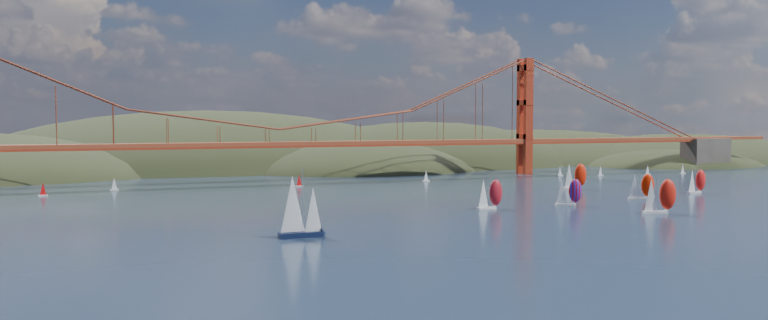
{
  "coord_description": "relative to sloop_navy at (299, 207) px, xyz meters",
  "views": [
    {
      "loc": [
        -78.23,
        -124.66,
        26.23
      ],
      "look_at": [
        10.21,
        90.0,
        13.54
      ],
      "focal_mm": 35.0,
      "sensor_mm": 36.0,
      "label": 1
    }
  ],
  "objects": [
    {
      "name": "ground",
      "position": [
        32.96,
        -34.85,
        -6.76
      ],
      "size": [
        1200.0,
        1200.0,
        0.0
      ],
      "primitive_type": "plane",
      "color": "black",
      "rests_on": "ground"
    },
    {
      "name": "headlands",
      "position": [
        77.91,
        243.43,
        -19.22
      ],
      "size": [
        725.0,
        225.0,
        96.0
      ],
      "color": "black",
      "rests_on": "ground"
    },
    {
      "name": "bridge",
      "position": [
        31.21,
        145.15,
        25.47
      ],
      "size": [
        552.0,
        12.0,
        55.0
      ],
      "color": "#963E20",
      "rests_on": "ground"
    },
    {
      "name": "sloop_navy",
      "position": [
        0.0,
        0.0,
        0.0
      ],
      "size": [
        9.81,
        5.51,
        15.32
      ],
      "rotation": [
        0.0,
        0.0,
        -0.0
      ],
      "color": "#0E1732",
      "rests_on": "ground"
    },
    {
      "name": "racer_0",
      "position": [
        65.62,
        29.09,
        -2.15
      ],
      "size": [
        8.59,
        3.71,
        9.76
      ],
      "rotation": [
        0.0,
        0.0,
        0.09
      ],
      "color": "silver",
      "rests_on": "ground"
    },
    {
      "name": "racer_1",
      "position": [
        103.99,
        2.32,
        -1.6
      ],
      "size": [
        9.75,
        5.51,
        10.92
      ],
      "rotation": [
        0.0,
        0.0,
        -0.25
      ],
      "color": "white",
      "rests_on": "ground"
    },
    {
      "name": "racer_2",
      "position": [
        125.26,
        33.77,
        -2.28
      ],
      "size": [
        8.47,
        5.99,
        9.5
      ],
      "rotation": [
        0.0,
        0.0,
        -0.43
      ],
      "color": "silver",
      "rests_on": "ground"
    },
    {
      "name": "racer_3",
      "position": [
        126.53,
        70.62,
        -1.63
      ],
      "size": [
        9.54,
        4.05,
        10.86
      ],
      "rotation": [
        0.0,
        0.0,
        -0.08
      ],
      "color": "silver",
      "rests_on": "ground"
    },
    {
      "name": "racer_4",
      "position": [
        156.92,
        41.68,
        -2.27
      ],
      "size": [
        8.36,
        3.58,
        9.51
      ],
      "rotation": [
        0.0,
        0.0,
        0.08
      ],
      "color": "silver",
      "rests_on": "ground"
    },
    {
      "name": "racer_rwb",
      "position": [
        92.42,
        27.98,
        -2.4
      ],
      "size": [
        8.25,
        5.44,
        9.23
      ],
      "rotation": [
        0.0,
        0.0,
        -0.37
      ],
      "color": "silver",
      "rests_on": "ground"
    },
    {
      "name": "distant_boat_2",
      "position": [
        -56.13,
        119.15,
        -4.35
      ],
      "size": [
        3.0,
        2.0,
        4.7
      ],
      "color": "silver",
      "rests_on": "ground"
    },
    {
      "name": "distant_boat_3",
      "position": [
        -32.72,
        131.73,
        -4.35
      ],
      "size": [
        3.0,
        2.0,
        4.7
      ],
      "color": "silver",
      "rests_on": "ground"
    },
    {
      "name": "distant_boat_4",
      "position": [
        160.28,
        126.7,
        -4.35
      ],
      "size": [
        3.0,
        2.0,
        4.7
      ],
      "color": "silver",
      "rests_on": "ground"
    },
    {
      "name": "distant_boat_5",
      "position": [
        178.24,
        120.5,
        -4.35
      ],
      "size": [
        3.0,
        2.0,
        4.7
      ],
      "color": "silver",
      "rests_on": "ground"
    },
    {
      "name": "distant_boat_6",
      "position": [
        203.33,
        117.79,
        -4.35
      ],
      "size": [
        3.0,
        2.0,
        4.7
      ],
      "color": "silver",
      "rests_on": "ground"
    },
    {
      "name": "distant_boat_7",
      "position": [
        224.1,
        117.11,
        -4.35
      ],
      "size": [
        3.0,
        2.0,
        4.7
      ],
      "color": "silver",
      "rests_on": "ground"
    },
    {
      "name": "distant_boat_8",
      "position": [
        90.69,
        123.94,
        -4.35
      ],
      "size": [
        3.0,
        2.0,
        4.7
      ],
      "color": "silver",
      "rests_on": "ground"
    },
    {
      "name": "distant_boat_9",
      "position": [
        34.39,
        120.34,
        -4.35
      ],
      "size": [
        3.0,
        2.0,
        4.7
      ],
      "color": "silver",
      "rests_on": "ground"
    }
  ]
}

